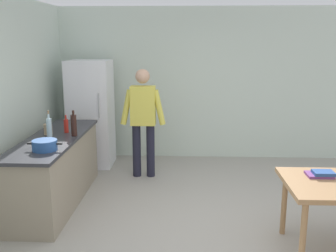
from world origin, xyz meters
TOP-DOWN VIEW (x-y plane):
  - ground_plane at (0.00, 0.00)m, footprint 14.00×14.00m
  - wall_back at (0.00, 3.00)m, footprint 6.40×0.12m
  - kitchen_counter at (-2.00, 0.80)m, footprint 0.64×2.20m
  - refrigerator at (-1.90, 2.40)m, footprint 0.70×0.67m
  - person at (-0.95, 1.85)m, footprint 0.70×0.22m
  - cooking_pot at (-1.90, 0.18)m, footprint 0.40×0.28m
  - utensil_jar at (-2.12, 0.93)m, footprint 0.11×0.11m
  - bottle_water_clear at (-2.05, 0.79)m, footprint 0.07×0.07m
  - bottle_sauce_red at (-1.91, 1.04)m, footprint 0.06×0.06m
  - bottle_wine_dark at (-1.75, 0.86)m, footprint 0.08×0.08m
  - book_stack at (1.10, -0.14)m, footprint 0.27×0.20m

SIDE VIEW (x-z plane):
  - ground_plane at x=0.00m, z-range 0.00..0.00m
  - kitchen_counter at x=-2.00m, z-range 0.00..0.90m
  - book_stack at x=1.10m, z-range 0.75..0.81m
  - refrigerator at x=-1.90m, z-range 0.00..1.80m
  - cooking_pot at x=-1.90m, z-range 0.90..1.02m
  - person at x=-0.95m, z-range 0.13..1.83m
  - utensil_jar at x=-2.12m, z-range 0.82..1.14m
  - bottle_sauce_red at x=-1.91m, z-range 0.88..1.12m
  - bottle_water_clear at x=-2.05m, z-range 0.88..1.18m
  - bottle_wine_dark at x=-1.75m, z-range 0.88..1.22m
  - wall_back at x=0.00m, z-range 0.00..2.70m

